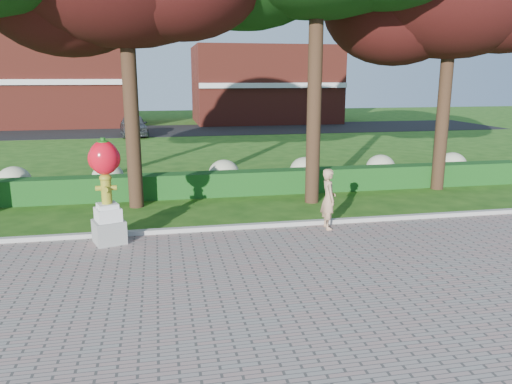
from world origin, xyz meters
The scene contains 10 objects.
ground centered at (0.00, 0.00, 0.00)m, with size 100.00×100.00×0.00m, color #1F4A12.
curb centered at (0.00, 3.00, 0.07)m, with size 40.00×0.18×0.15m, color #ADADA5.
lawn_hedge centered at (0.00, 7.00, 0.40)m, with size 24.00×0.70×0.80m, color #124115.
hydrangea_row centered at (0.57, 8.00, 0.55)m, with size 20.10×1.10×0.99m.
street centered at (0.00, 28.00, 0.01)m, with size 50.00×8.00×0.02m, color black.
building_left centered at (-10.00, 34.00, 3.50)m, with size 14.00×8.00×7.00m, color maroon.
building_right centered at (8.00, 34.00, 3.20)m, with size 12.00×8.00×6.40m, color maroon.
hydrant_sculpture centered at (-2.51, 2.50, 1.38)m, with size 0.87×0.87×2.53m.
woman centered at (3.03, 2.60, 0.84)m, with size 0.58×0.38×1.59m, color tan.
parked_car centered at (-2.83, 25.00, 0.72)m, with size 1.66×4.13×1.41m, color #3F4346.
Camera 1 is at (-1.25, -9.39, 3.97)m, focal length 35.00 mm.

